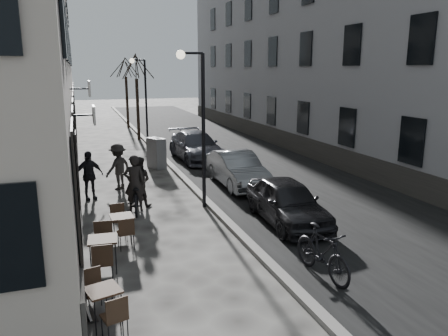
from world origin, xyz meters
TOP-DOWN VIEW (x-y plane):
  - ground at (0.00, 0.00)m, footprint 120.00×120.00m
  - road at (3.85, 16.00)m, footprint 7.30×60.00m
  - kerb at (0.20, 16.00)m, footprint 0.25×60.00m
  - building_right at (9.50, 16.50)m, footprint 4.00×35.00m
  - streetlamp_near at (-0.17, 6.00)m, footprint 0.90×0.28m
  - streetlamp_far at (-0.17, 18.00)m, footprint 0.90×0.28m
  - tree_near at (-0.10, 21.00)m, footprint 2.40×2.40m
  - tree_far at (-0.10, 27.00)m, footprint 2.40×2.40m
  - bistro_set_a at (-3.62, -0.07)m, footprint 0.76×1.46m
  - bistro_set_b at (-3.49, 2.18)m, footprint 0.69×1.60m
  - bistro_set_c at (-2.91, 3.83)m, footprint 0.63×1.47m
  - sign_board at (-4.01, 0.34)m, footprint 0.49×0.69m
  - utility_cabinet at (-0.48, 12.30)m, footprint 0.82×1.06m
  - bicycle at (-2.23, 6.35)m, footprint 1.01×2.24m
  - cyclist_rider at (-2.23, 6.35)m, footprint 0.73×0.52m
  - pedestrian_near at (-2.04, 6.78)m, footprint 1.02×0.92m
  - pedestrian_mid at (-2.49, 9.18)m, footprint 1.30×1.22m
  - pedestrian_far at (-3.60, 8.13)m, footprint 1.10×0.68m
  - car_near at (1.93, 3.73)m, footprint 1.76×3.96m
  - car_mid at (1.99, 8.20)m, footprint 1.42×4.06m
  - car_far at (1.77, 13.59)m, footprint 2.13×4.88m
  - moped at (1.09, 0.33)m, footprint 0.73×1.96m

SIDE VIEW (x-z plane):
  - ground at x=0.00m, z-range 0.00..0.00m
  - road at x=3.85m, z-range 0.00..0.00m
  - kerb at x=0.20m, z-range 0.00..0.12m
  - bistro_set_a at x=-3.62m, z-range 0.01..0.85m
  - bistro_set_c at x=-2.91m, z-range 0.01..0.86m
  - sign_board at x=-4.01m, z-range -0.11..1.00m
  - bistro_set_b at x=-3.49m, z-range 0.01..0.95m
  - bicycle at x=-2.23m, z-range 0.00..1.13m
  - moped at x=1.09m, z-range 0.00..1.15m
  - car_near at x=1.93m, z-range 0.00..1.32m
  - car_mid at x=1.99m, z-range 0.00..1.34m
  - car_far at x=1.77m, z-range 0.00..1.40m
  - utility_cabinet at x=-0.48m, z-range 0.00..1.41m
  - pedestrian_near at x=-2.04m, z-range 0.00..1.70m
  - pedestrian_far at x=-3.60m, z-range 0.00..1.74m
  - pedestrian_mid at x=-2.49m, z-range 0.00..1.77m
  - cyclist_rider at x=-2.23m, z-range 0.00..1.86m
  - streetlamp_near at x=-0.17m, z-range 0.62..5.71m
  - streetlamp_far at x=-0.17m, z-range 0.62..5.71m
  - tree_near at x=-0.10m, z-range 1.81..7.51m
  - tree_far at x=-0.10m, z-range 1.81..7.51m
  - building_right at x=9.50m, z-range 0.00..16.00m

